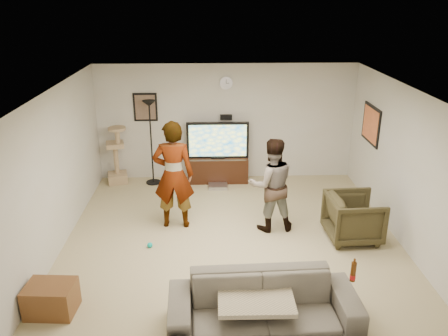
{
  "coord_description": "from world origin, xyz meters",
  "views": [
    {
      "loc": [
        -0.35,
        -6.75,
        3.84
      ],
      "look_at": [
        -0.13,
        0.2,
        1.18
      ],
      "focal_mm": 36.67,
      "sensor_mm": 36.0,
      "label": 1
    }
  ],
  "objects_px": {
    "tv": "(218,140)",
    "beer_bottle": "(353,272)",
    "person_left": "(174,175)",
    "tv_stand": "(218,169)",
    "cat_tree": "(116,155)",
    "side_table": "(51,299)",
    "person_right": "(271,185)",
    "armchair": "(354,218)",
    "floor_lamp": "(151,143)",
    "sofa": "(263,306)"
  },
  "relations": [
    {
      "from": "tv",
      "to": "beer_bottle",
      "type": "xyz_separation_m",
      "value": [
        1.5,
        -4.74,
        -0.14
      ]
    },
    {
      "from": "person_left",
      "to": "beer_bottle",
      "type": "xyz_separation_m",
      "value": [
        2.29,
        -2.72,
        -0.17
      ]
    },
    {
      "from": "tv_stand",
      "to": "cat_tree",
      "type": "distance_m",
      "value": 2.2
    },
    {
      "from": "cat_tree",
      "to": "side_table",
      "type": "bearing_deg",
      "value": -90.57
    },
    {
      "from": "tv_stand",
      "to": "tv",
      "type": "bearing_deg",
      "value": 0.0
    },
    {
      "from": "tv_stand",
      "to": "cat_tree",
      "type": "relative_size",
      "value": 1.03
    },
    {
      "from": "tv_stand",
      "to": "person_right",
      "type": "xyz_separation_m",
      "value": [
        0.86,
        -2.19,
        0.55
      ]
    },
    {
      "from": "cat_tree",
      "to": "tv",
      "type": "bearing_deg",
      "value": 0.13
    },
    {
      "from": "armchair",
      "to": "beer_bottle",
      "type": "bearing_deg",
      "value": 159.35
    },
    {
      "from": "armchair",
      "to": "floor_lamp",
      "type": "bearing_deg",
      "value": 51.96
    },
    {
      "from": "floor_lamp",
      "to": "person_left",
      "type": "height_order",
      "value": "person_left"
    },
    {
      "from": "tv",
      "to": "cat_tree",
      "type": "bearing_deg",
      "value": -179.87
    },
    {
      "from": "tv",
      "to": "sofa",
      "type": "relative_size",
      "value": 0.58
    },
    {
      "from": "tv",
      "to": "armchair",
      "type": "distance_m",
      "value": 3.44
    },
    {
      "from": "cat_tree",
      "to": "floor_lamp",
      "type": "bearing_deg",
      "value": -5.0
    },
    {
      "from": "person_right",
      "to": "side_table",
      "type": "relative_size",
      "value": 2.7
    },
    {
      "from": "armchair",
      "to": "side_table",
      "type": "height_order",
      "value": "armchair"
    },
    {
      "from": "tv_stand",
      "to": "tv",
      "type": "distance_m",
      "value": 0.66
    },
    {
      "from": "tv",
      "to": "floor_lamp",
      "type": "height_order",
      "value": "floor_lamp"
    },
    {
      "from": "tv_stand",
      "to": "sofa",
      "type": "bearing_deg",
      "value": -84.54
    },
    {
      "from": "cat_tree",
      "to": "person_left",
      "type": "xyz_separation_m",
      "value": [
        1.38,
        -2.02,
        0.33
      ]
    },
    {
      "from": "tv",
      "to": "sofa",
      "type": "xyz_separation_m",
      "value": [
        0.45,
        -4.74,
        -0.6
      ]
    },
    {
      "from": "person_left",
      "to": "floor_lamp",
      "type": "bearing_deg",
      "value": -71.28
    },
    {
      "from": "cat_tree",
      "to": "beer_bottle",
      "type": "xyz_separation_m",
      "value": [
        3.67,
        -4.73,
        0.16
      ]
    },
    {
      "from": "cat_tree",
      "to": "beer_bottle",
      "type": "bearing_deg",
      "value": -52.21
    },
    {
      "from": "tv",
      "to": "person_left",
      "type": "relative_size",
      "value": 0.69
    },
    {
      "from": "floor_lamp",
      "to": "side_table",
      "type": "distance_m",
      "value": 4.4
    },
    {
      "from": "beer_bottle",
      "to": "armchair",
      "type": "xyz_separation_m",
      "value": [
        0.69,
        2.14,
        -0.4
      ]
    },
    {
      "from": "armchair",
      "to": "tv_stand",
      "type": "bearing_deg",
      "value": 37.21
    },
    {
      "from": "person_right",
      "to": "beer_bottle",
      "type": "distance_m",
      "value": 2.63
    },
    {
      "from": "cat_tree",
      "to": "side_table",
      "type": "distance_m",
      "value": 4.36
    },
    {
      "from": "cat_tree",
      "to": "person_left",
      "type": "bearing_deg",
      "value": -55.62
    },
    {
      "from": "sofa",
      "to": "beer_bottle",
      "type": "relative_size",
      "value": 9.09
    },
    {
      "from": "tv",
      "to": "armchair",
      "type": "xyz_separation_m",
      "value": [
        2.18,
        -2.6,
        -0.54
      ]
    },
    {
      "from": "armchair",
      "to": "person_left",
      "type": "bearing_deg",
      "value": 76.23
    },
    {
      "from": "sofa",
      "to": "side_table",
      "type": "height_order",
      "value": "sofa"
    },
    {
      "from": "tv_stand",
      "to": "beer_bottle",
      "type": "relative_size",
      "value": 5.17
    },
    {
      "from": "person_left",
      "to": "sofa",
      "type": "height_order",
      "value": "person_left"
    },
    {
      "from": "tv_stand",
      "to": "person_left",
      "type": "distance_m",
      "value": 2.28
    },
    {
      "from": "beer_bottle",
      "to": "side_table",
      "type": "bearing_deg",
      "value": 173.9
    },
    {
      "from": "person_left",
      "to": "beer_bottle",
      "type": "relative_size",
      "value": 7.63
    },
    {
      "from": "side_table",
      "to": "person_right",
      "type": "bearing_deg",
      "value": 35.0
    },
    {
      "from": "person_right",
      "to": "beer_bottle",
      "type": "height_order",
      "value": "person_right"
    },
    {
      "from": "cat_tree",
      "to": "person_left",
      "type": "relative_size",
      "value": 0.66
    },
    {
      "from": "tv_stand",
      "to": "sofa",
      "type": "distance_m",
      "value": 4.76
    },
    {
      "from": "cat_tree",
      "to": "side_table",
      "type": "xyz_separation_m",
      "value": [
        -0.04,
        -4.34,
        -0.42
      ]
    },
    {
      "from": "side_table",
      "to": "armchair",
      "type": "bearing_deg",
      "value": 21.63
    },
    {
      "from": "person_right",
      "to": "sofa",
      "type": "relative_size",
      "value": 0.72
    },
    {
      "from": "cat_tree",
      "to": "armchair",
      "type": "height_order",
      "value": "cat_tree"
    },
    {
      "from": "tv_stand",
      "to": "beer_bottle",
      "type": "xyz_separation_m",
      "value": [
        1.5,
        -4.74,
        0.52
      ]
    }
  ]
}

